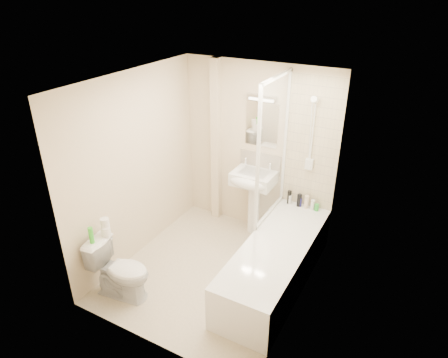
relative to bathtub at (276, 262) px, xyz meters
The scene contains 26 objects.
floor 0.83m from the bathtub, 165.07° to the right, with size 2.50×2.50×0.00m, color beige.
wall_back 1.58m from the bathtub, 125.54° to the left, with size 2.20×0.02×2.40m, color beige.
wall_left 2.07m from the bathtub, behind, with size 0.02×2.50×2.40m, color beige.
wall_right 1.00m from the bathtub, 29.74° to the right, with size 0.02×2.50×2.40m, color beige.
ceiling 2.25m from the bathtub, 165.07° to the right, with size 2.20×2.50×0.02m, color white.
tile_back 1.54m from the bathtub, 90.00° to the left, with size 0.70×0.01×1.75m, color beige.
tile_right 1.19m from the bathtub, ahead, with size 0.01×2.10×1.75m, color beige.
pipe_boxing 1.92m from the bathtub, 144.15° to the left, with size 0.12×0.12×2.40m, color beige.
splashback 1.46m from the bathtub, 123.94° to the left, with size 0.60×0.01×0.30m, color beige.
mirror 1.80m from the bathtub, 123.99° to the left, with size 0.46×0.01×0.60m, color white.
strip_light 2.07m from the bathtub, 124.59° to the left, with size 0.42×0.07×0.07m, color silver.
bathtub is the anchor object (origin of this frame).
shower_screen 1.35m from the bathtub, 120.33° to the left, with size 0.04×0.92×1.80m.
shower_fixture 1.60m from the bathtub, 90.10° to the left, with size 0.10×0.16×0.99m.
pedestal_sink 1.18m from the bathtub, 130.72° to the left, with size 0.57×0.51×1.09m.
bottle_black_a 1.05m from the bathtub, 102.55° to the left, with size 0.05×0.05×0.19m, color black.
bottle_white_a 1.03m from the bathtub, 102.04° to the left, with size 0.05×0.05×0.13m, color silver.
bottle_black_b 1.02m from the bathtub, 94.23° to the left, with size 0.06×0.06×0.18m, color black.
bottle_blue 1.01m from the bathtub, 93.36° to the left, with size 0.05×0.05×0.12m, color navy.
bottle_cream 1.02m from the bathtub, 88.15° to the left, with size 0.06×0.06×0.18m, color beige.
bottle_white_b 1.02m from the bathtub, 83.05° to the left, with size 0.05×0.05×0.14m, color silver.
bottle_green 1.02m from the bathtub, 79.66° to the left, with size 0.06×0.06×0.09m, color green.
toilet 1.81m from the bathtub, 144.46° to the right, with size 0.74×0.49×0.71m, color white.
toilet_roll_lower 2.01m from the bathtub, 150.18° to the right, with size 0.11×0.11×0.11m, color white.
toilet_roll_upper 2.04m from the bathtub, 150.65° to the right, with size 0.10×0.10×0.10m, color white.
green_bottle 2.14m from the bathtub, 146.19° to the right, with size 0.05×0.05×0.20m, color green.
Camera 1 is at (2.03, -3.43, 3.31)m, focal length 32.00 mm.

